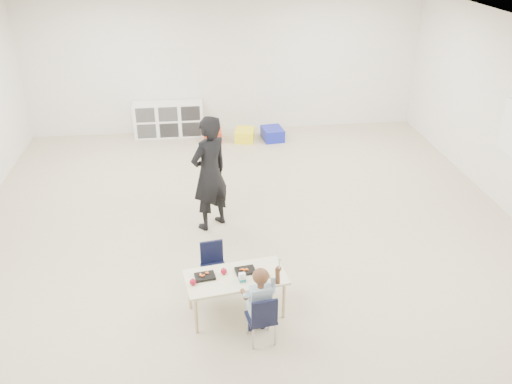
{
  "coord_description": "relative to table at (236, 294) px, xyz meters",
  "views": [
    {
      "loc": [
        -0.7,
        -6.42,
        4.05
      ],
      "look_at": [
        0.06,
        -0.18,
        0.85
      ],
      "focal_mm": 38.0,
      "sensor_mm": 36.0,
      "label": 1
    }
  ],
  "objects": [
    {
      "name": "bin_yellow",
      "position": [
        0.65,
        5.33,
        -0.14
      ],
      "size": [
        0.45,
        0.54,
        0.23
      ],
      "primitive_type": "cube",
      "rotation": [
        0.0,
        0.0,
        -0.19
      ],
      "color": "yellow",
      "rests_on": "ground"
    },
    {
      "name": "apple_near",
      "position": [
        -0.13,
        0.06,
        0.29
      ],
      "size": [
        0.07,
        0.07,
        0.07
      ],
      "primitive_type": "sphere",
      "color": "maroon",
      "rests_on": "table"
    },
    {
      "name": "table",
      "position": [
        0.0,
        0.0,
        0.0
      ],
      "size": [
        1.18,
        0.71,
        0.51
      ],
      "rotation": [
        0.0,
        0.0,
        0.15
      ],
      "color": "beige",
      "rests_on": "ground"
    },
    {
      "name": "bread_roll",
      "position": [
        0.32,
        -0.03,
        0.28
      ],
      "size": [
        0.09,
        0.09,
        0.07
      ],
      "primitive_type": "ellipsoid",
      "color": "#DCB05A",
      "rests_on": "table"
    },
    {
      "name": "lunch_tray_far",
      "position": [
        -0.34,
        0.02,
        0.26
      ],
      "size": [
        0.24,
        0.19,
        0.03
      ],
      "primitive_type": "cube",
      "rotation": [
        0.0,
        0.0,
        0.15
      ],
      "color": "black",
      "rests_on": "table"
    },
    {
      "name": "bin_red",
      "position": [
        0.0,
        5.41,
        -0.15
      ],
      "size": [
        0.35,
        0.45,
        0.22
      ],
      "primitive_type": "cube",
      "rotation": [
        0.0,
        0.0,
        -0.02
      ],
      "color": "red",
      "rests_on": "ground"
    },
    {
      "name": "chair_near",
      "position": [
        0.22,
        -0.47,
        0.05
      ],
      "size": [
        0.33,
        0.32,
        0.61
      ],
      "primitive_type": null,
      "rotation": [
        0.0,
        0.0,
        0.15
      ],
      "color": "black",
      "rests_on": "ground"
    },
    {
      "name": "bin_blue",
      "position": [
        1.21,
        5.31,
        -0.14
      ],
      "size": [
        0.45,
        0.54,
        0.24
      ],
      "primitive_type": "cube",
      "rotation": [
        0.0,
        0.0,
        0.12
      ],
      "color": "#151EA3",
      "rests_on": "ground"
    },
    {
      "name": "chair_far",
      "position": [
        -0.22,
        0.47,
        0.05
      ],
      "size": [
        0.33,
        0.32,
        0.61
      ],
      "primitive_type": null,
      "rotation": [
        0.0,
        0.0,
        0.15
      ],
      "color": "black",
      "rests_on": "ground"
    },
    {
      "name": "cubby_shelf",
      "position": [
        -0.87,
        5.8,
        0.09
      ],
      "size": [
        1.4,
        0.4,
        0.7
      ],
      "primitive_type": "cube",
      "color": "white",
      "rests_on": "ground"
    },
    {
      "name": "adult",
      "position": [
        -0.19,
        2.01,
        0.58
      ],
      "size": [
        0.73,
        0.7,
        1.69
      ],
      "primitive_type": "imported",
      "rotation": [
        0.0,
        0.0,
        3.81
      ],
      "color": "black",
      "rests_on": "ground"
    },
    {
      "name": "child",
      "position": [
        0.22,
        -0.47,
        0.22
      ],
      "size": [
        0.46,
        0.46,
        0.96
      ],
      "primitive_type": null,
      "rotation": [
        0.0,
        0.0,
        0.15
      ],
      "color": "#A3C0DD",
      "rests_on": "chair_near"
    },
    {
      "name": "apple_far",
      "position": [
        -0.47,
        -0.1,
        0.29
      ],
      "size": [
        0.07,
        0.07,
        0.07
      ],
      "primitive_type": "sphere",
      "color": "maroon",
      "rests_on": "table"
    },
    {
      "name": "room",
      "position": [
        0.33,
        1.52,
        1.14
      ],
      "size": [
        9.0,
        9.02,
        2.8
      ],
      "color": "beige",
      "rests_on": "ground"
    },
    {
      "name": "milk_carton",
      "position": [
        0.06,
        -0.1,
        0.3
      ],
      "size": [
        0.08,
        0.08,
        0.1
      ],
      "primitive_type": "cube",
      "rotation": [
        0.0,
        0.0,
        0.15
      ],
      "color": "white",
      "rests_on": "table"
    },
    {
      "name": "lunch_tray_near",
      "position": [
        0.11,
        0.07,
        0.26
      ],
      "size": [
        0.24,
        0.19,
        0.03
      ],
      "primitive_type": "cube",
      "rotation": [
        0.0,
        0.0,
        0.15
      ],
      "color": "black",
      "rests_on": "table"
    }
  ]
}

